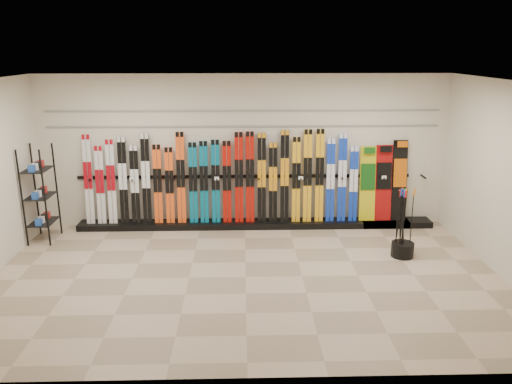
{
  "coord_description": "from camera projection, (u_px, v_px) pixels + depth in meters",
  "views": [
    {
      "loc": [
        -0.04,
        -7.16,
        3.46
      ],
      "look_at": [
        0.19,
        1.0,
        1.1
      ],
      "focal_mm": 35.0,
      "sensor_mm": 36.0,
      "label": 1
    }
  ],
  "objects": [
    {
      "name": "slatwall_rail_1",
      "position": [
        244.0,
        111.0,
        9.58
      ],
      "size": [
        7.6,
        0.02,
        0.03
      ],
      "primitive_type": "cube",
      "color": "gray",
      "rests_on": "back_wall"
    },
    {
      "name": "floor",
      "position": [
        246.0,
        277.0,
        7.83
      ],
      "size": [
        8.0,
        8.0,
        0.0
      ],
      "primitive_type": "plane",
      "color": "gray",
      "rests_on": "ground"
    },
    {
      "name": "pole_bin",
      "position": [
        402.0,
        250.0,
        8.58
      ],
      "size": [
        0.38,
        0.38,
        0.25
      ],
      "primitive_type": "cylinder",
      "color": "black",
      "rests_on": "floor"
    },
    {
      "name": "ceiling",
      "position": [
        244.0,
        82.0,
        7.0
      ],
      "size": [
        8.0,
        8.0,
        0.0
      ],
      "primitive_type": "plane",
      "rotation": [
        3.14,
        0.0,
        0.0
      ],
      "color": "silver",
      "rests_on": "back_wall"
    },
    {
      "name": "snowboards",
      "position": [
        383.0,
        183.0,
        9.93
      ],
      "size": [
        0.94,
        0.25,
        1.6
      ],
      "color": "gold",
      "rests_on": "ski_rack_base"
    },
    {
      "name": "slatwall_rail_0",
      "position": [
        244.0,
        126.0,
        9.66
      ],
      "size": [
        7.6,
        0.02,
        0.03
      ],
      "primitive_type": "cube",
      "color": "gray",
      "rests_on": "back_wall"
    },
    {
      "name": "back_wall",
      "position": [
        244.0,
        151.0,
        9.82
      ],
      "size": [
        8.0,
        0.0,
        8.0
      ],
      "primitive_type": "plane",
      "rotation": [
        1.57,
        0.0,
        0.0
      ],
      "color": "beige",
      "rests_on": "floor"
    },
    {
      "name": "accessory_rack",
      "position": [
        40.0,
        194.0,
        9.12
      ],
      "size": [
        0.4,
        0.6,
        1.78
      ],
      "primitive_type": "cube",
      "color": "black",
      "rests_on": "floor"
    },
    {
      "name": "ski_poles",
      "position": [
        402.0,
        223.0,
        8.45
      ],
      "size": [
        0.32,
        0.21,
        1.18
      ],
      "color": "black",
      "rests_on": "pole_bin"
    },
    {
      "name": "right_wall",
      "position": [
        510.0,
        183.0,
        7.52
      ],
      "size": [
        0.0,
        5.0,
        5.0
      ],
      "primitive_type": "plane",
      "rotation": [
        1.57,
        0.0,
        -1.57
      ],
      "color": "beige",
      "rests_on": "floor"
    },
    {
      "name": "skis",
      "position": [
        223.0,
        180.0,
        9.77
      ],
      "size": [
        5.37,
        0.19,
        1.84
      ],
      "color": "silver",
      "rests_on": "ski_rack_base"
    },
    {
      "name": "ski_rack_base",
      "position": [
        256.0,
        224.0,
        10.01
      ],
      "size": [
        8.0,
        0.4,
        0.12
      ],
      "primitive_type": "cube",
      "color": "black",
      "rests_on": "floor"
    }
  ]
}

